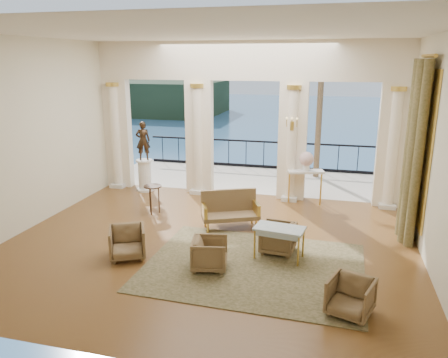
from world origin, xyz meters
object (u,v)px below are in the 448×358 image
(armchair_b, at_px, (351,295))
(side_table, at_px, (153,190))
(statue, at_px, (143,141))
(pedestal, at_px, (145,176))
(armchair_d, at_px, (210,252))
(settee, at_px, (230,209))
(armchair_a, at_px, (127,241))
(console_table, at_px, (306,176))
(game_table, at_px, (279,231))
(armchair_c, at_px, (278,237))

(armchair_b, relative_size, side_table, 0.89)
(statue, distance_m, side_table, 2.37)
(armchair_b, relative_size, pedestal, 0.69)
(armchair_d, xyz_separation_m, settee, (-0.15, 2.26, 0.11))
(armchair_a, distance_m, settee, 2.75)
(pedestal, xyz_separation_m, console_table, (4.94, 0.05, 0.31))
(armchair_a, xyz_separation_m, game_table, (3.04, 0.73, 0.25))
(settee, relative_size, game_table, 1.40)
(game_table, bearing_deg, console_table, 94.54)
(side_table, bearing_deg, armchair_a, -77.89)
(settee, xyz_separation_m, console_table, (1.63, 2.38, 0.34))
(armchair_a, xyz_separation_m, armchair_b, (4.43, -1.03, -0.03))
(pedestal, bearing_deg, statue, 135.00)
(side_table, bearing_deg, armchair_c, -24.49)
(side_table, bearing_deg, statue, 120.26)
(settee, distance_m, pedestal, 4.05)
(console_table, height_order, side_table, console_table)
(armchair_a, relative_size, settee, 0.49)
(game_table, height_order, pedestal, pedestal)
(statue, relative_size, console_table, 1.11)
(armchair_c, relative_size, statue, 0.59)
(armchair_c, relative_size, game_table, 0.66)
(armchair_b, height_order, armchair_c, armchair_c)
(armchair_c, distance_m, game_table, 0.41)
(armchair_d, height_order, game_table, armchair_d)
(armchair_c, bearing_deg, side_table, -108.90)
(armchair_c, xyz_separation_m, armchair_d, (-1.19, -1.09, -0.01))
(side_table, bearing_deg, pedestal, 120.26)
(pedestal, bearing_deg, armchair_c, -36.98)
(armchair_a, relative_size, side_table, 0.96)
(armchair_b, xyz_separation_m, settee, (-2.79, 3.23, 0.11))
(armchair_a, height_order, console_table, console_table)
(pedestal, xyz_separation_m, side_table, (1.10, -1.88, 0.18))
(armchair_b, relative_size, armchair_c, 0.97)
(side_table, bearing_deg, console_table, 26.71)
(settee, bearing_deg, statue, 120.28)
(pedestal, height_order, statue, statue)
(armchair_c, bearing_deg, game_table, 18.02)
(console_table, bearing_deg, armchair_b, -95.33)
(armchair_c, height_order, pedestal, pedestal)
(settee, relative_size, pedestal, 1.50)
(armchair_d, bearing_deg, side_table, 29.89)
(settee, xyz_separation_m, side_table, (-2.21, 0.45, 0.21))
(armchair_d, height_order, console_table, console_table)
(game_table, xyz_separation_m, pedestal, (-4.71, 3.80, -0.14))
(armchair_c, bearing_deg, armchair_a, -65.22)
(armchair_b, bearing_deg, statue, 156.48)
(armchair_d, bearing_deg, armchair_a, 77.02)
(armchair_a, relative_size, armchair_d, 1.07)
(armchair_a, relative_size, armchair_b, 1.08)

